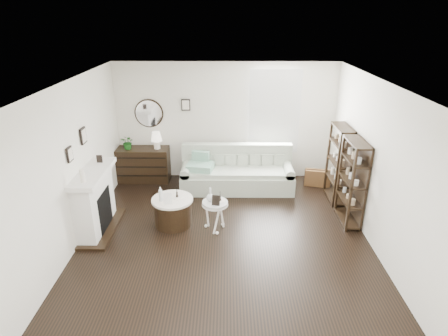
{
  "coord_description": "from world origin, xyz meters",
  "views": [
    {
      "loc": [
        0.03,
        -5.59,
        3.7
      ],
      "look_at": [
        -0.02,
        0.8,
        1.02
      ],
      "focal_mm": 30.0,
      "sensor_mm": 36.0,
      "label": 1
    }
  ],
  "objects_px": {
    "sofa": "(237,175)",
    "pedestal_table": "(215,204)",
    "dresser": "(144,164)",
    "drum_table": "(173,211)"
  },
  "relations": [
    {
      "from": "sofa",
      "to": "pedestal_table",
      "type": "relative_size",
      "value": 4.36
    },
    {
      "from": "sofa",
      "to": "pedestal_table",
      "type": "distance_m",
      "value": 1.83
    },
    {
      "from": "sofa",
      "to": "dresser",
      "type": "relative_size",
      "value": 2.07
    },
    {
      "from": "pedestal_table",
      "to": "drum_table",
      "type": "bearing_deg",
      "value": 167.02
    },
    {
      "from": "sofa",
      "to": "drum_table",
      "type": "relative_size",
      "value": 3.24
    },
    {
      "from": "dresser",
      "to": "pedestal_table",
      "type": "height_order",
      "value": "dresser"
    },
    {
      "from": "sofa",
      "to": "dresser",
      "type": "height_order",
      "value": "sofa"
    },
    {
      "from": "drum_table",
      "to": "dresser",
      "type": "bearing_deg",
      "value": 115.63
    },
    {
      "from": "dresser",
      "to": "drum_table",
      "type": "bearing_deg",
      "value": -64.37
    },
    {
      "from": "drum_table",
      "to": "pedestal_table",
      "type": "relative_size",
      "value": 1.35
    }
  ]
}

